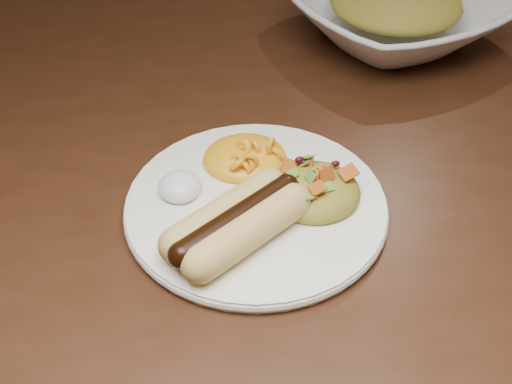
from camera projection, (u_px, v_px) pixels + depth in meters
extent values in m
cube|color=#3B1C11|center=(185.00, 133.00, 0.72)|extent=(1.60, 0.90, 0.04)
cylinder|color=#3B1C11|center=(499.00, 136.00, 1.35)|extent=(0.07, 0.07, 0.71)
cylinder|color=white|center=(256.00, 205.00, 0.59)|extent=(0.33, 0.33, 0.01)
cylinder|color=#DBAD77|center=(241.00, 235.00, 0.52)|extent=(0.11, 0.09, 0.03)
cylinder|color=#DBAD77|center=(234.00, 210.00, 0.55)|extent=(0.11, 0.09, 0.03)
cylinder|color=black|center=(237.00, 219.00, 0.53)|extent=(0.12, 0.09, 0.03)
ellipsoid|color=yellow|center=(245.00, 148.00, 0.62)|extent=(0.10, 0.09, 0.03)
ellipsoid|color=white|center=(179.00, 183.00, 0.58)|extent=(0.05, 0.05, 0.03)
ellipsoid|color=#CF6C2E|center=(314.00, 188.00, 0.58)|extent=(0.09, 0.09, 0.04)
imported|color=white|center=(394.00, 14.00, 0.84)|extent=(0.36, 0.36, 0.07)
ellipsoid|color=#CF6C2E|center=(396.00, 4.00, 0.83)|extent=(0.21, 0.21, 0.05)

